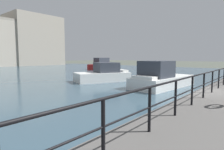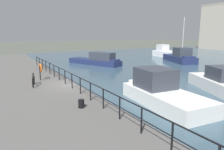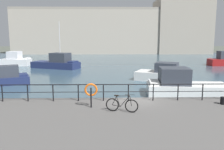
{
  "view_description": "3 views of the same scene",
  "coord_description": "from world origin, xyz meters",
  "px_view_note": "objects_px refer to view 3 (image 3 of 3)",
  "views": [
    {
      "loc": [
        -10.47,
        -2.78,
        2.68
      ],
      "look_at": [
        0.6,
        6.49,
        1.3
      ],
      "focal_mm": 29.85,
      "sensor_mm": 36.0,
      "label": 1
    },
    {
      "loc": [
        14.99,
        -5.52,
        4.77
      ],
      "look_at": [
        -1.08,
        3.85,
        1.07
      ],
      "focal_mm": 33.38,
      "sensor_mm": 36.0,
      "label": 2
    },
    {
      "loc": [
        -1.76,
        -14.94,
        4.9
      ],
      "look_at": [
        -1.28,
        5.67,
        1.57
      ],
      "focal_mm": 37.09,
      "sensor_mm": 36.0,
      "label": 3
    }
  ],
  "objects_px": {
    "moored_green_narrowboat": "(16,60)",
    "parked_bicycle": "(122,105)",
    "harbor_building": "(131,31)",
    "moored_harbor_tender": "(57,63)",
    "moored_blue_motorboat": "(163,74)",
    "life_ring_stand": "(91,91)",
    "mooring_bollard": "(223,101)",
    "moored_small_launch": "(183,85)"
  },
  "relations": [
    {
      "from": "moored_small_launch",
      "to": "life_ring_stand",
      "type": "relative_size",
      "value": 5.04
    },
    {
      "from": "moored_blue_motorboat",
      "to": "mooring_bollard",
      "type": "xyz_separation_m",
      "value": [
        0.43,
        -12.92,
        0.4
      ]
    },
    {
      "from": "harbor_building",
      "to": "moored_green_narrowboat",
      "type": "relative_size",
      "value": 11.36
    },
    {
      "from": "harbor_building",
      "to": "parked_bicycle",
      "type": "xyz_separation_m",
      "value": [
        -6.89,
        -61.73,
        -5.6
      ]
    },
    {
      "from": "mooring_bollard",
      "to": "life_ring_stand",
      "type": "relative_size",
      "value": 0.31
    },
    {
      "from": "harbor_building",
      "to": "mooring_bollard",
      "type": "bearing_deg",
      "value": -90.69
    },
    {
      "from": "harbor_building",
      "to": "moored_harbor_tender",
      "type": "distance_m",
      "value": 40.05
    },
    {
      "from": "parked_bicycle",
      "to": "moored_blue_motorboat",
      "type": "bearing_deg",
      "value": 81.97
    },
    {
      "from": "mooring_bollard",
      "to": "life_ring_stand",
      "type": "distance_m",
      "value": 7.91
    },
    {
      "from": "moored_harbor_tender",
      "to": "life_ring_stand",
      "type": "distance_m",
      "value": 25.53
    },
    {
      "from": "harbor_building",
      "to": "mooring_bollard",
      "type": "xyz_separation_m",
      "value": [
        -0.73,
        -60.43,
        -5.77
      ]
    },
    {
      "from": "life_ring_stand",
      "to": "harbor_building",
      "type": "bearing_deg",
      "value": 81.96
    },
    {
      "from": "moored_harbor_tender",
      "to": "moored_blue_motorboat",
      "type": "height_order",
      "value": "moored_harbor_tender"
    },
    {
      "from": "mooring_bollard",
      "to": "life_ring_stand",
      "type": "bearing_deg",
      "value": -177.04
    },
    {
      "from": "moored_harbor_tender",
      "to": "mooring_bollard",
      "type": "relative_size",
      "value": 18.75
    },
    {
      "from": "harbor_building",
      "to": "life_ring_stand",
      "type": "distance_m",
      "value": 61.65
    },
    {
      "from": "moored_blue_motorboat",
      "to": "moored_green_narrowboat",
      "type": "xyz_separation_m",
      "value": [
        -22.65,
        15.04,
        0.18
      ]
    },
    {
      "from": "harbor_building",
      "to": "life_ring_stand",
      "type": "xyz_separation_m",
      "value": [
        -8.59,
        -60.84,
        -5.02
      ]
    },
    {
      "from": "moored_harbor_tender",
      "to": "life_ring_stand",
      "type": "height_order",
      "value": "moored_harbor_tender"
    },
    {
      "from": "moored_green_narrowboat",
      "to": "parked_bicycle",
      "type": "height_order",
      "value": "moored_green_narrowboat"
    },
    {
      "from": "moored_small_launch",
      "to": "mooring_bollard",
      "type": "height_order",
      "value": "moored_small_launch"
    },
    {
      "from": "moored_harbor_tender",
      "to": "moored_small_launch",
      "type": "xyz_separation_m",
      "value": [
        14.56,
        -18.03,
        -0.05
      ]
    },
    {
      "from": "moored_harbor_tender",
      "to": "moored_small_launch",
      "type": "bearing_deg",
      "value": -29.07
    },
    {
      "from": "moored_harbor_tender",
      "to": "harbor_building",
      "type": "bearing_deg",
      "value": 88.63
    },
    {
      "from": "harbor_building",
      "to": "mooring_bollard",
      "type": "relative_size",
      "value": 135.62
    },
    {
      "from": "harbor_building",
      "to": "moored_small_launch",
      "type": "relative_size",
      "value": 8.48
    },
    {
      "from": "parked_bicycle",
      "to": "mooring_bollard",
      "type": "bearing_deg",
      "value": 25.83
    },
    {
      "from": "moored_small_launch",
      "to": "parked_bicycle",
      "type": "distance_m",
      "value": 9.35
    },
    {
      "from": "harbor_building",
      "to": "moored_small_launch",
      "type": "bearing_deg",
      "value": -91.21
    },
    {
      "from": "moored_blue_motorboat",
      "to": "parked_bicycle",
      "type": "xyz_separation_m",
      "value": [
        -5.73,
        -14.21,
        0.56
      ]
    },
    {
      "from": "moored_green_narrowboat",
      "to": "moored_blue_motorboat",
      "type": "bearing_deg",
      "value": -26.01
    },
    {
      "from": "moored_harbor_tender",
      "to": "life_ring_stand",
      "type": "xyz_separation_m",
      "value": [
        7.11,
        -24.5,
        1.03
      ]
    },
    {
      "from": "moored_harbor_tender",
      "to": "moored_green_narrowboat",
      "type": "height_order",
      "value": "moored_harbor_tender"
    },
    {
      "from": "harbor_building",
      "to": "life_ring_stand",
      "type": "relative_size",
      "value": 42.72
    },
    {
      "from": "parked_bicycle",
      "to": "mooring_bollard",
      "type": "xyz_separation_m",
      "value": [
        6.16,
        1.3,
        -0.17
      ]
    },
    {
      "from": "harbor_building",
      "to": "moored_blue_motorboat",
      "type": "xyz_separation_m",
      "value": [
        -1.16,
        -47.52,
        -6.17
      ]
    },
    {
      "from": "harbor_building",
      "to": "moored_blue_motorboat",
      "type": "bearing_deg",
      "value": -91.4
    },
    {
      "from": "moored_green_narrowboat",
      "to": "harbor_building",
      "type": "bearing_deg",
      "value": 61.31
    },
    {
      "from": "harbor_building",
      "to": "moored_blue_motorboat",
      "type": "distance_m",
      "value": 47.93
    },
    {
      "from": "moored_blue_motorboat",
      "to": "moored_small_launch",
      "type": "height_order",
      "value": "moored_small_launch"
    },
    {
      "from": "moored_blue_motorboat",
      "to": "mooring_bollard",
      "type": "height_order",
      "value": "moored_blue_motorboat"
    },
    {
      "from": "moored_small_launch",
      "to": "moored_blue_motorboat",
      "type": "bearing_deg",
      "value": -84.35
    }
  ]
}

